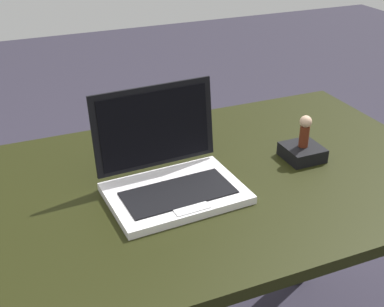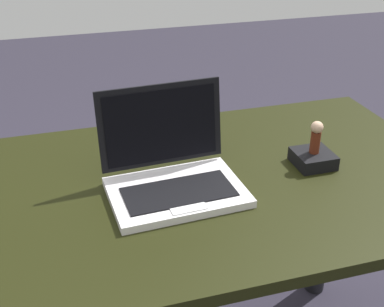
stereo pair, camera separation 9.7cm
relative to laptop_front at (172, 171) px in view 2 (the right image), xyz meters
name	(u,v)px [view 2 (the right image)]	position (x,y,z in m)	size (l,w,h in m)	color
desk	(153,235)	(-0.04, 0.01, -0.17)	(1.38, 0.68, 0.70)	black
laptop_front	(172,171)	(0.00, 0.00, 0.00)	(0.28, 0.23, 0.20)	silver
figurine_stand	(313,159)	(0.34, 0.01, -0.03)	(0.09, 0.09, 0.03)	black
figurine	(316,135)	(0.34, 0.01, 0.03)	(0.03, 0.03, 0.08)	#552010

